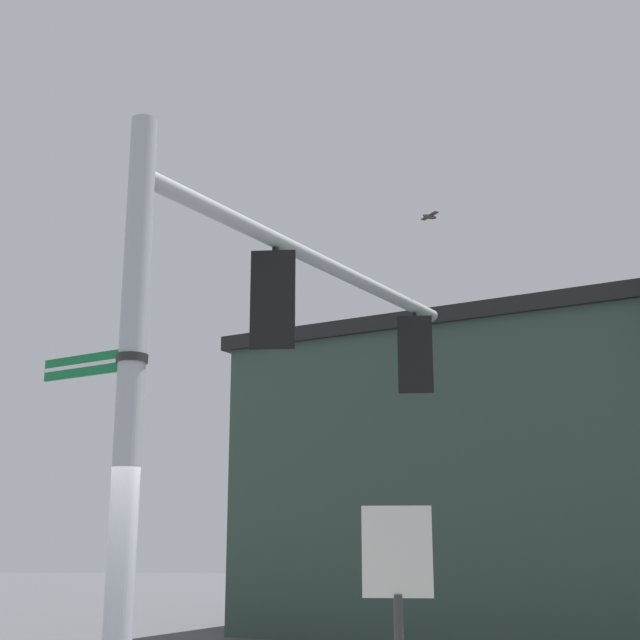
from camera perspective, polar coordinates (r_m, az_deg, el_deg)
signal_pole at (r=8.51m, az=-12.32°, el=-5.86°), size 0.27×0.27×6.04m
mast_arm at (r=11.68m, az=0.13°, el=3.76°), size 3.34×6.16×0.19m
traffic_light_nearest_pole at (r=10.62m, az=-2.96°, el=1.13°), size 0.54×0.49×1.31m
traffic_light_mid_inner at (r=13.81m, az=6.20°, el=-2.36°), size 0.54×0.49×1.31m
street_name_sign at (r=8.83m, az=-13.72°, el=-2.69°), size 1.24×0.73×0.22m
bird_flying at (r=14.72m, az=7.16°, el=6.72°), size 0.29×0.41×0.08m
storefront_building at (r=18.17m, az=12.24°, el=-10.11°), size 11.71×9.86×5.96m
historical_marker at (r=7.74m, az=5.10°, el=-17.34°), size 0.60×0.08×2.13m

